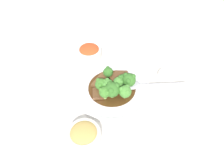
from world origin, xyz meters
The scene contains 19 objects.
ground_plane centered at (0.00, 0.00, 0.00)m, with size 4.00×4.00×0.00m, color silver.
main_plate centered at (0.00, 0.00, 0.01)m, with size 0.27×0.27×0.02m.
beef_strip_0 centered at (0.05, -0.04, 0.03)m, with size 0.05×0.05×0.01m.
beef_strip_1 centered at (-0.05, 0.02, 0.03)m, with size 0.05×0.06×0.01m.
beef_strip_2 centered at (-0.01, -0.04, 0.02)m, with size 0.08×0.06×0.01m.
beef_strip_3 centered at (-0.03, 0.00, 0.03)m, with size 0.07×0.04×0.01m.
broccoli_floret_0 centered at (0.04, 0.01, 0.05)m, with size 0.05×0.05×0.06m.
broccoli_floret_1 centered at (0.05, -0.01, 0.05)m, with size 0.04×0.04×0.05m.
broccoli_floret_2 centered at (-0.04, -0.02, 0.05)m, with size 0.04×0.04×0.04m.
broccoli_floret_3 centered at (-0.02, 0.06, 0.05)m, with size 0.05×0.05×0.06m.
broccoli_floret_4 centered at (0.03, 0.05, 0.05)m, with size 0.04×0.04×0.05m.
broccoli_floret_5 centered at (0.00, 0.02, 0.05)m, with size 0.04×0.04×0.05m.
broccoli_floret_6 centered at (0.02, -0.03, 0.05)m, with size 0.04×0.04×0.05m.
broccoli_floret_7 centered at (-0.02, 0.03, 0.05)m, with size 0.03×0.03×0.04m.
broccoli_floret_8 centered at (0.02, -0.01, 0.05)m, with size 0.04×0.04×0.05m.
serving_spoon centered at (-0.03, 0.08, 0.03)m, with size 0.09×0.23×0.01m.
side_bowl_kimchi centered at (-0.16, -0.13, 0.02)m, with size 0.10×0.10×0.05m.
side_bowl_appetizer centered at (0.20, -0.04, 0.02)m, with size 0.10×0.10×0.05m.
sauce_dish centered at (-0.12, 0.18, 0.01)m, with size 0.06×0.06×0.01m.
Camera 1 is at (0.48, 0.12, 0.61)m, focal length 35.00 mm.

